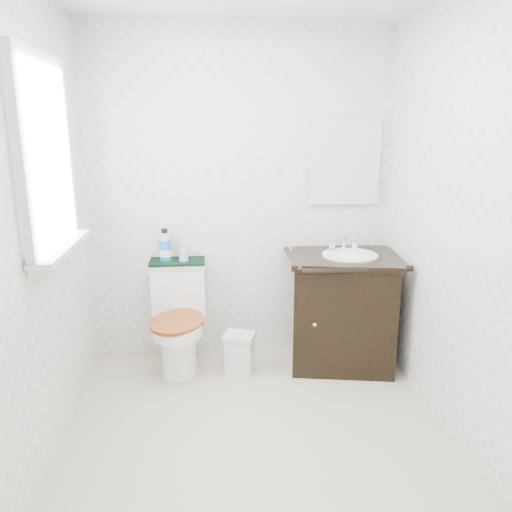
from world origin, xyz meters
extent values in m
plane|color=beige|center=(0.00, 0.00, 0.00)|extent=(2.40, 2.40, 0.00)
plane|color=silver|center=(0.00, 1.20, 1.20)|extent=(2.40, 0.00, 2.40)
plane|color=silver|center=(0.00, -1.20, 1.20)|extent=(2.40, 0.00, 2.40)
plane|color=silver|center=(-1.10, 0.00, 1.20)|extent=(0.00, 2.40, 2.40)
plane|color=silver|center=(1.10, 0.00, 1.20)|extent=(0.00, 2.40, 2.40)
cube|color=white|center=(-1.07, 0.25, 1.55)|extent=(0.02, 0.70, 0.90)
cube|color=silver|center=(0.76, 1.18, 1.45)|extent=(0.50, 0.02, 0.60)
cylinder|color=white|center=(-0.48, 0.82, 0.18)|extent=(0.24, 0.24, 0.37)
cube|color=white|center=(-0.48, 1.07, 0.18)|extent=(0.24, 0.28, 0.37)
cube|color=white|center=(-0.48, 1.09, 0.54)|extent=(0.39, 0.18, 0.35)
cube|color=white|center=(-0.48, 1.09, 0.73)|extent=(0.40, 0.20, 0.03)
cylinder|color=white|center=(-0.48, 0.78, 0.37)|extent=(0.35, 0.35, 0.08)
cylinder|color=brown|center=(-0.48, 0.78, 0.41)|extent=(0.44, 0.44, 0.03)
cube|color=black|center=(0.71, 0.90, 0.39)|extent=(0.80, 0.71, 0.78)
cube|color=black|center=(0.71, 0.90, 0.80)|extent=(0.84, 0.76, 0.04)
cylinder|color=white|center=(0.74, 0.87, 0.83)|extent=(0.39, 0.39, 0.01)
ellipsoid|color=white|center=(0.74, 0.87, 0.77)|extent=(0.33, 0.33, 0.17)
cylinder|color=silver|center=(0.74, 1.03, 0.87)|extent=(0.02, 0.02, 0.10)
cube|color=silver|center=(-0.05, 0.80, 0.13)|extent=(0.22, 0.20, 0.27)
cube|color=silver|center=(-0.05, 0.80, 0.28)|extent=(0.25, 0.22, 0.03)
cube|color=black|center=(-0.48, 1.09, 0.76)|extent=(0.40, 0.22, 0.02)
cylinder|color=blue|center=(-0.56, 1.10, 0.84)|extent=(0.08, 0.08, 0.15)
cylinder|color=silver|center=(-0.56, 1.10, 0.94)|extent=(0.08, 0.08, 0.05)
cylinder|color=black|center=(-0.56, 1.10, 0.98)|extent=(0.04, 0.04, 0.03)
cone|color=#82ADD4|center=(-0.43, 1.07, 0.81)|extent=(0.07, 0.07, 0.09)
ellipsoid|color=#176972|center=(0.66, 1.02, 0.83)|extent=(0.07, 0.05, 0.02)
camera|label=1|loc=(-0.27, -2.42, 1.71)|focal=35.00mm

